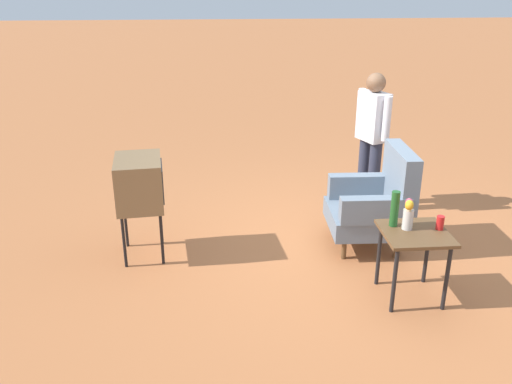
{
  "coord_description": "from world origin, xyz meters",
  "views": [
    {
      "loc": [
        5.05,
        -1.38,
        2.68
      ],
      "look_at": [
        0.04,
        -0.98,
        0.65
      ],
      "focal_mm": 38.22,
      "sensor_mm": 36.0,
      "label": 1
    }
  ],
  "objects_px": {
    "armchair": "(377,202)",
    "bottle_wine_green": "(395,209)",
    "person_standing": "(372,133)",
    "flower_vase": "(408,213)",
    "tv_on_stand": "(139,183)",
    "side_table": "(414,242)",
    "soda_can_red": "(440,223)"
  },
  "relations": [
    {
      "from": "armchair",
      "to": "bottle_wine_green",
      "type": "distance_m",
      "value": 0.9
    },
    {
      "from": "person_standing",
      "to": "bottle_wine_green",
      "type": "height_order",
      "value": "person_standing"
    },
    {
      "from": "armchair",
      "to": "flower_vase",
      "type": "distance_m",
      "value": 0.96
    },
    {
      "from": "tv_on_stand",
      "to": "person_standing",
      "type": "height_order",
      "value": "person_standing"
    },
    {
      "from": "person_standing",
      "to": "bottle_wine_green",
      "type": "bearing_deg",
      "value": -9.5
    },
    {
      "from": "side_table",
      "to": "person_standing",
      "type": "height_order",
      "value": "person_standing"
    },
    {
      "from": "flower_vase",
      "to": "person_standing",
      "type": "bearing_deg",
      "value": 173.74
    },
    {
      "from": "person_standing",
      "to": "armchair",
      "type": "bearing_deg",
      "value": -11.08
    },
    {
      "from": "bottle_wine_green",
      "to": "soda_can_red",
      "type": "height_order",
      "value": "bottle_wine_green"
    },
    {
      "from": "bottle_wine_green",
      "to": "flower_vase",
      "type": "xyz_separation_m",
      "value": [
        0.07,
        0.1,
        -0.01
      ]
    },
    {
      "from": "armchair",
      "to": "bottle_wine_green",
      "type": "relative_size",
      "value": 3.31
    },
    {
      "from": "person_standing",
      "to": "soda_can_red",
      "type": "height_order",
      "value": "person_standing"
    },
    {
      "from": "tv_on_stand",
      "to": "soda_can_red",
      "type": "height_order",
      "value": "tv_on_stand"
    },
    {
      "from": "tv_on_stand",
      "to": "bottle_wine_green",
      "type": "relative_size",
      "value": 3.22
    },
    {
      "from": "person_standing",
      "to": "flower_vase",
      "type": "xyz_separation_m",
      "value": [
        1.91,
        -0.21,
        -0.15
      ]
    },
    {
      "from": "armchair",
      "to": "tv_on_stand",
      "type": "distance_m",
      "value": 2.4
    },
    {
      "from": "tv_on_stand",
      "to": "person_standing",
      "type": "xyz_separation_m",
      "value": [
        -1.01,
        2.58,
        0.16
      ]
    },
    {
      "from": "tv_on_stand",
      "to": "person_standing",
      "type": "relative_size",
      "value": 0.63
    },
    {
      "from": "armchair",
      "to": "soda_can_red",
      "type": "height_order",
      "value": "armchair"
    },
    {
      "from": "bottle_wine_green",
      "to": "soda_can_red",
      "type": "bearing_deg",
      "value": 75.02
    },
    {
      "from": "side_table",
      "to": "flower_vase",
      "type": "xyz_separation_m",
      "value": [
        -0.06,
        -0.06,
        0.24
      ]
    },
    {
      "from": "armchair",
      "to": "person_standing",
      "type": "bearing_deg",
      "value": 168.92
    },
    {
      "from": "side_table",
      "to": "bottle_wine_green",
      "type": "height_order",
      "value": "bottle_wine_green"
    },
    {
      "from": "soda_can_red",
      "to": "side_table",
      "type": "bearing_deg",
      "value": -81.58
    },
    {
      "from": "side_table",
      "to": "armchair",
      "type": "bearing_deg",
      "value": -177.49
    },
    {
      "from": "side_table",
      "to": "tv_on_stand",
      "type": "bearing_deg",
      "value": -111.75
    },
    {
      "from": "armchair",
      "to": "bottle_wine_green",
      "type": "xyz_separation_m",
      "value": [
        0.84,
        -0.11,
        0.3
      ]
    },
    {
      "from": "armchair",
      "to": "side_table",
      "type": "bearing_deg",
      "value": 2.51
    },
    {
      "from": "flower_vase",
      "to": "armchair",
      "type": "bearing_deg",
      "value": 179.11
    },
    {
      "from": "armchair",
      "to": "soda_can_red",
      "type": "bearing_deg",
      "value": 15.56
    },
    {
      "from": "flower_vase",
      "to": "bottle_wine_green",
      "type": "bearing_deg",
      "value": -125.42
    },
    {
      "from": "soda_can_red",
      "to": "flower_vase",
      "type": "height_order",
      "value": "flower_vase"
    }
  ]
}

